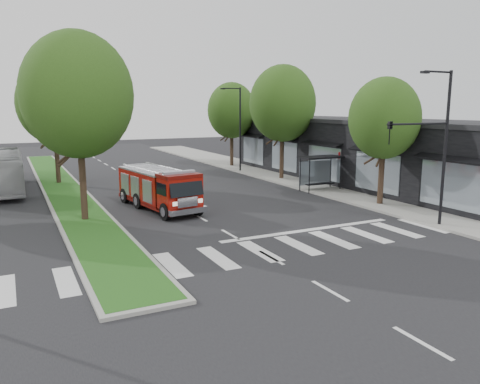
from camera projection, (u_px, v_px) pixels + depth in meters
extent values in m
plane|color=black|center=(230.00, 235.00, 23.06)|extent=(140.00, 140.00, 0.00)
cube|color=gray|center=(318.00, 185.00, 37.33)|extent=(5.00, 80.00, 0.15)
cube|color=gray|center=(62.00, 187.00, 36.28)|extent=(3.00, 50.00, 0.14)
cube|color=#1B4313|center=(62.00, 186.00, 36.26)|extent=(2.60, 49.50, 0.02)
cube|color=black|center=(364.00, 152.00, 38.87)|extent=(8.00, 30.00, 5.00)
cylinder|color=black|center=(309.00, 177.00, 33.65)|extent=(0.08, 0.08, 2.50)
cylinder|color=black|center=(340.00, 174.00, 34.87)|extent=(0.08, 0.08, 2.50)
cylinder|color=black|center=(300.00, 175.00, 34.70)|extent=(0.08, 0.08, 2.50)
cylinder|color=black|center=(331.00, 172.00, 35.93)|extent=(0.08, 0.08, 2.50)
cube|color=black|center=(321.00, 157.00, 34.55)|extent=(3.20, 1.60, 0.12)
cube|color=#8C99A5|center=(315.00, 173.00, 35.40)|extent=(2.80, 0.04, 1.80)
cube|color=black|center=(320.00, 184.00, 34.91)|extent=(2.40, 0.40, 0.08)
cylinder|color=black|center=(381.00, 177.00, 29.52)|extent=(0.36, 0.36, 3.74)
ellipsoid|color=#1B360E|center=(384.00, 118.00, 28.87)|extent=(4.40, 4.40, 5.06)
cylinder|color=black|center=(282.00, 154.00, 40.03)|extent=(0.36, 0.36, 4.40)
ellipsoid|color=#1B360E|center=(283.00, 103.00, 39.26)|extent=(5.60, 5.60, 6.44)
cylinder|color=black|center=(232.00, 148.00, 48.88)|extent=(0.36, 0.36, 3.96)
ellipsoid|color=#1B360E|center=(232.00, 110.00, 48.19)|extent=(5.00, 5.00, 5.75)
cylinder|color=black|center=(83.00, 180.00, 25.30)|extent=(0.36, 0.36, 4.62)
ellipsoid|color=#1B360E|center=(78.00, 95.00, 24.49)|extent=(5.80, 5.80, 6.67)
cylinder|color=black|center=(57.00, 157.00, 37.65)|extent=(0.36, 0.36, 4.40)
ellipsoid|color=#1B360E|center=(53.00, 103.00, 36.88)|extent=(5.60, 5.60, 6.44)
cylinder|color=black|center=(445.00, 151.00, 23.86)|extent=(0.16, 0.16, 8.00)
cylinder|color=black|center=(438.00, 72.00, 22.76)|extent=(1.80, 0.10, 0.10)
cube|color=black|center=(425.00, 72.00, 22.38)|extent=(0.45, 0.20, 0.12)
cylinder|color=black|center=(418.00, 124.00, 22.73)|extent=(4.00, 0.10, 0.10)
imported|color=black|center=(390.00, 133.00, 22.01)|extent=(0.18, 0.22, 1.10)
cylinder|color=black|center=(240.00, 130.00, 44.56)|extent=(0.16, 0.16, 8.00)
cylinder|color=black|center=(232.00, 88.00, 43.46)|extent=(1.80, 0.10, 0.10)
cube|color=black|center=(223.00, 89.00, 43.08)|extent=(0.45, 0.20, 0.12)
cube|color=#520804|center=(158.00, 202.00, 28.90)|extent=(3.38, 7.71, 0.22)
cube|color=maroon|center=(153.00, 185.00, 29.30)|extent=(3.10, 5.96, 1.77)
cube|color=maroon|center=(179.00, 193.00, 26.54)|extent=(2.44, 1.93, 1.86)
cube|color=#B2B2B7|center=(152.00, 170.00, 29.14)|extent=(3.10, 5.96, 0.11)
cylinder|color=#B2B2B7|center=(140.00, 169.00, 28.65)|extent=(0.94, 5.27, 0.09)
cylinder|color=#B2B2B7|center=(164.00, 167.00, 29.56)|extent=(0.94, 5.27, 0.09)
cube|color=silver|center=(189.00, 211.00, 25.87)|extent=(2.33, 0.67, 0.31)
cube|color=#8C99A5|center=(179.00, 172.00, 26.32)|extent=(1.98, 0.62, 0.16)
cylinder|color=black|center=(166.00, 212.00, 25.90)|extent=(0.46, 1.01, 0.98)
cylinder|color=black|center=(198.00, 207.00, 27.07)|extent=(0.46, 1.01, 0.98)
cylinder|color=black|center=(138.00, 201.00, 28.88)|extent=(0.46, 1.01, 0.98)
cylinder|color=black|center=(168.00, 197.00, 30.05)|extent=(0.46, 1.01, 0.98)
cylinder|color=black|center=(125.00, 196.00, 30.58)|extent=(0.46, 1.01, 0.98)
cylinder|color=black|center=(154.00, 192.00, 31.75)|extent=(0.46, 1.01, 0.98)
imported|color=#AAAAAE|center=(4.00, 171.00, 34.59)|extent=(2.68, 10.92, 3.03)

